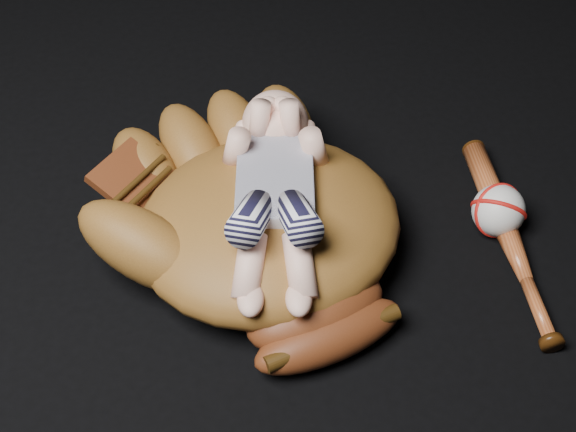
{
  "coord_description": "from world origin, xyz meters",
  "views": [
    {
      "loc": [
        -0.2,
        -0.75,
        0.88
      ],
      "look_at": [
        -0.1,
        0.0,
        0.09
      ],
      "focal_mm": 50.0,
      "sensor_mm": 36.0,
      "label": 1
    }
  ],
  "objects_px": {
    "newborn_baby": "(275,194)",
    "baseball_bat": "(509,238)",
    "baseball_glove": "(268,216)",
    "baseball": "(498,210)"
  },
  "relations": [
    {
      "from": "baseball_glove",
      "to": "newborn_baby",
      "type": "relative_size",
      "value": 1.44
    },
    {
      "from": "newborn_baby",
      "to": "baseball",
      "type": "bearing_deg",
      "value": 10.43
    },
    {
      "from": "newborn_baby",
      "to": "baseball_bat",
      "type": "bearing_deg",
      "value": 4.3
    },
    {
      "from": "newborn_baby",
      "to": "baseball_bat",
      "type": "height_order",
      "value": "newborn_baby"
    },
    {
      "from": "baseball",
      "to": "baseball_glove",
      "type": "bearing_deg",
      "value": -178.65
    },
    {
      "from": "baseball_glove",
      "to": "newborn_baby",
      "type": "bearing_deg",
      "value": -69.06
    },
    {
      "from": "baseball_bat",
      "to": "baseball",
      "type": "relative_size",
      "value": 4.95
    },
    {
      "from": "baseball",
      "to": "baseball_bat",
      "type": "bearing_deg",
      "value": -76.3
    },
    {
      "from": "newborn_baby",
      "to": "baseball_bat",
      "type": "xyz_separation_m",
      "value": [
        0.34,
        -0.02,
        -0.12
      ]
    },
    {
      "from": "baseball_glove",
      "to": "newborn_baby",
      "type": "xyz_separation_m",
      "value": [
        0.01,
        -0.01,
        0.05
      ]
    }
  ]
}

